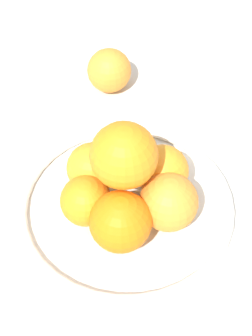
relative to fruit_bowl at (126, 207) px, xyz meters
The scene contains 4 objects.
ground_plane 0.01m from the fruit_bowl, ahead, with size 4.00×4.00×0.00m, color beige.
fruit_bowl is the anchor object (origin of this frame).
orange_pile 0.06m from the fruit_bowl, 119.32° to the right, with size 0.18×0.18×0.14m.
stray_orange 0.26m from the fruit_bowl, 33.57° to the left, with size 0.07×0.07×0.07m, color orange.
Camera 1 is at (-0.39, -0.20, 0.63)m, focal length 60.00 mm.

